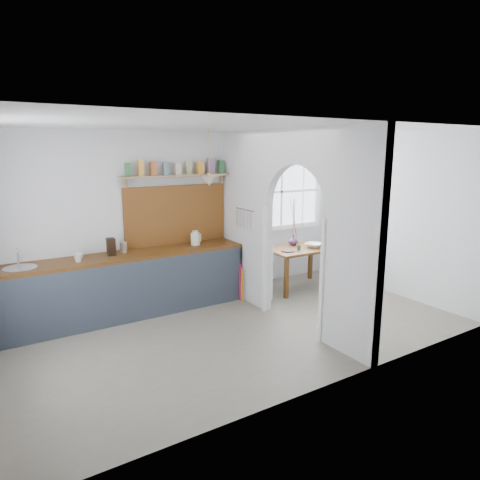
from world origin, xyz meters
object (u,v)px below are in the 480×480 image
dining_table (299,268)px  chair_left (257,271)px  kettle (195,238)px  chair_right (340,254)px  vase (293,240)px

dining_table → chair_left: size_ratio=1.28×
dining_table → chair_left: bearing=-178.0°
kettle → chair_right: bearing=-18.7°
chair_left → chair_right: 1.79m
kettle → dining_table: bearing=-21.8°
dining_table → chair_right: bearing=-0.5°
chair_right → vase: (-0.89, 0.26, 0.30)m
chair_right → vase: 0.97m
kettle → vase: bearing=-14.7°
chair_left → kettle: (-0.91, 0.36, 0.57)m
chair_right → vase: size_ratio=5.54×
chair_left → chair_right: chair_right is taller
chair_left → kettle: size_ratio=3.96×
dining_table → vase: 0.50m
chair_right → vase: bearing=58.3°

